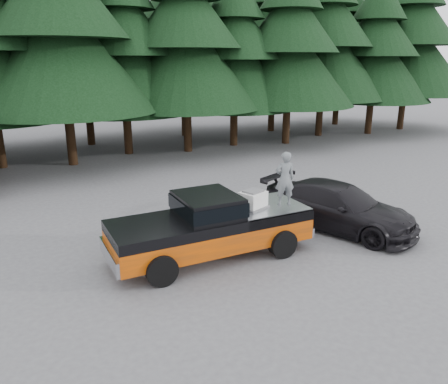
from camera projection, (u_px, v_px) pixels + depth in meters
name	position (u px, v px, depth m)	size (l,w,h in m)	color
ground	(192.00, 270.00, 12.02)	(120.00, 120.00, 0.00)	#49494C
pickup_truck	(211.00, 235.00, 12.67)	(6.00, 2.04, 1.33)	#CC4600
truck_cab	(207.00, 205.00, 12.34)	(1.66, 1.90, 0.59)	black
air_compressor	(253.00, 200.00, 12.88)	(0.71, 0.59, 0.48)	silver
man_on_bed	(285.00, 179.00, 13.00)	(0.60, 0.39, 1.65)	slate
parked_car	(338.00, 207.00, 14.79)	(2.16, 5.31, 1.54)	black
treeline	(79.00, 19.00, 24.62)	(60.15, 16.05, 17.50)	black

